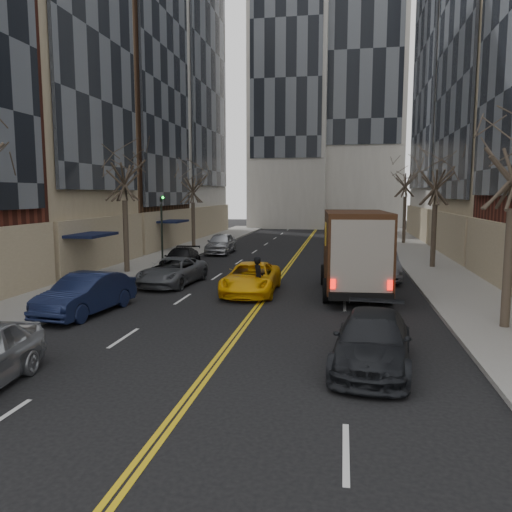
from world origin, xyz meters
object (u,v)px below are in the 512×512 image
(ups_truck, at_px, (354,253))
(observer_sedan, at_px, (372,341))
(taxi, at_px, (251,278))
(pedestrian, at_px, (258,277))

(ups_truck, distance_m, observer_sedan, 9.65)
(ups_truck, xyz_separation_m, observer_sedan, (0.30, -9.56, -1.22))
(taxi, xyz_separation_m, pedestrian, (0.48, -0.89, 0.21))
(ups_truck, bearing_deg, observer_sedan, -91.82)
(ups_truck, height_order, taxi, ups_truck)
(observer_sedan, xyz_separation_m, taxi, (-4.97, 9.07, -0.00))
(taxi, bearing_deg, pedestrian, -62.97)
(observer_sedan, height_order, taxi, observer_sedan)
(pedestrian, bearing_deg, ups_truck, -93.17)
(ups_truck, height_order, pedestrian, ups_truck)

